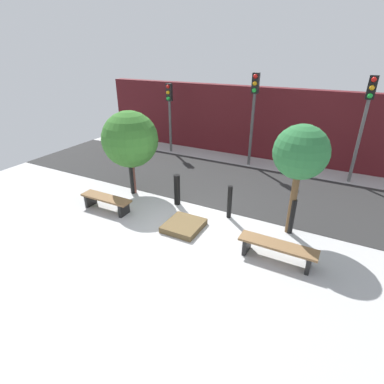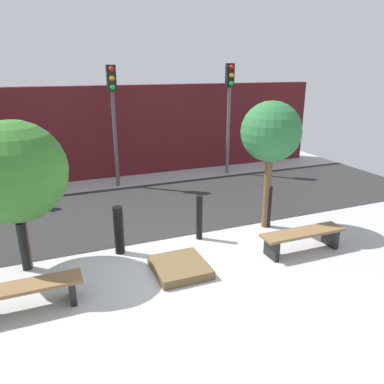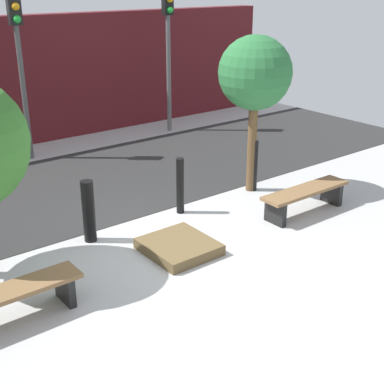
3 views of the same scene
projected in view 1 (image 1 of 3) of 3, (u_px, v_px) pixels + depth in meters
ground_plane at (184, 228)px, 8.64m from camera, size 18.00×18.00×0.00m
road_strip at (229, 184)px, 11.43m from camera, size 18.00×4.17×0.01m
building_facade at (260, 123)px, 13.67m from camera, size 16.20×0.50×3.15m
bench_left at (106, 201)px, 9.45m from camera, size 1.74×0.45×0.46m
bench_right at (277, 249)px, 7.18m from camera, size 1.87×0.46×0.47m
planter_bed at (184, 226)px, 8.58m from camera, size 1.00×1.08×0.17m
tree_behind_left_bench at (130, 139)px, 9.87m from camera, size 1.87×1.87×2.89m
tree_behind_right_bench at (301, 153)px, 7.46m from camera, size 1.39×1.39×3.04m
bollard_far_left at (132, 180)px, 10.51m from camera, size 0.17×0.17×0.97m
bollard_left at (177, 190)px, 9.73m from camera, size 0.20×0.20×1.04m
bollard_center at (230, 202)px, 8.96m from camera, size 0.14×0.14×1.04m
bollard_right at (292, 217)px, 8.19m from camera, size 0.15×0.15×1.03m
traffic_light_west at (169, 105)px, 14.03m from camera, size 0.28×0.27×3.22m
traffic_light_mid_west at (254, 104)px, 12.17m from camera, size 0.28×0.27×3.81m
traffic_light_mid_east at (366, 112)px, 10.46m from camera, size 0.28×0.27×3.86m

